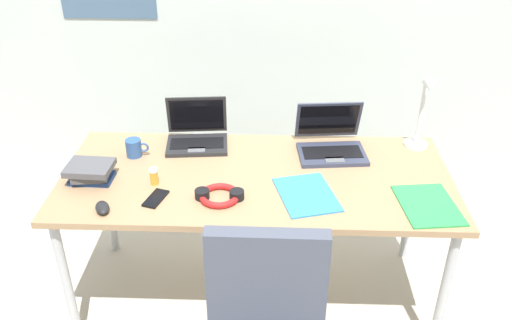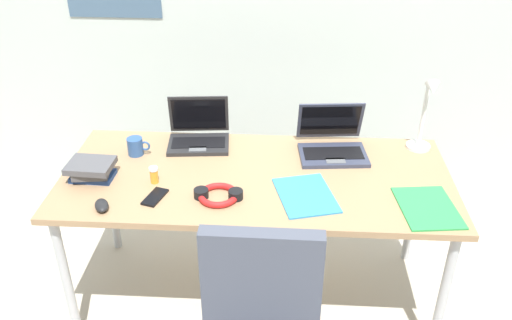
% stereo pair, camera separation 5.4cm
% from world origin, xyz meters
% --- Properties ---
extents(ground_plane, '(12.00, 12.00, 0.00)m').
position_xyz_m(ground_plane, '(0.00, 0.00, 0.00)').
color(ground_plane, '#B7AD9E').
extents(desk, '(1.80, 0.80, 0.74)m').
position_xyz_m(desk, '(0.00, 0.00, 0.68)').
color(desk, '#9E7A56').
rests_on(desk, ground_plane).
extents(desk_lamp, '(0.12, 0.18, 0.40)m').
position_xyz_m(desk_lamp, '(0.80, 0.28, 0.94)').
color(desk_lamp, white).
rests_on(desk_lamp, desk).
extents(laptop_back_left, '(0.35, 0.33, 0.23)m').
position_xyz_m(laptop_back_left, '(0.36, 0.23, 0.79)').
color(laptop_back_left, '#33384C').
rests_on(laptop_back_left, desk).
extents(laptop_far_corner, '(0.33, 0.27, 0.23)m').
position_xyz_m(laptop_far_corner, '(-0.31, 0.29, 0.79)').
color(laptop_far_corner, '#232326').
rests_on(laptop_far_corner, desk).
extents(computer_mouse, '(0.09, 0.11, 0.03)m').
position_xyz_m(computer_mouse, '(-0.63, -0.31, 0.76)').
color(computer_mouse, black).
rests_on(computer_mouse, desk).
extents(cell_phone, '(0.10, 0.15, 0.01)m').
position_xyz_m(cell_phone, '(-0.42, -0.21, 0.74)').
color(cell_phone, black).
rests_on(cell_phone, desk).
extents(headphones, '(0.21, 0.18, 0.04)m').
position_xyz_m(headphones, '(-0.15, -0.20, 0.76)').
color(headphones, red).
rests_on(headphones, desk).
extents(pill_bottle, '(0.04, 0.04, 0.08)m').
position_xyz_m(pill_bottle, '(-0.45, -0.09, 0.78)').
color(pill_bottle, gold).
rests_on(pill_bottle, desk).
extents(book_stack, '(0.21, 0.17, 0.08)m').
position_xyz_m(book_stack, '(-0.74, -0.08, 0.79)').
color(book_stack, navy).
rests_on(book_stack, desk).
extents(paper_folder_center, '(0.26, 0.33, 0.01)m').
position_xyz_m(paper_folder_center, '(0.74, -0.22, 0.74)').
color(paper_folder_center, green).
rests_on(paper_folder_center, desk).
extents(paper_folder_front_right, '(0.30, 0.36, 0.01)m').
position_xyz_m(paper_folder_front_right, '(0.23, -0.16, 0.74)').
color(paper_folder_front_right, '#338CC6').
rests_on(paper_folder_front_right, desk).
extents(coffee_mug, '(0.11, 0.08, 0.09)m').
position_xyz_m(coffee_mug, '(-0.60, 0.16, 0.78)').
color(coffee_mug, '#2D518C').
rests_on(coffee_mug, desk).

